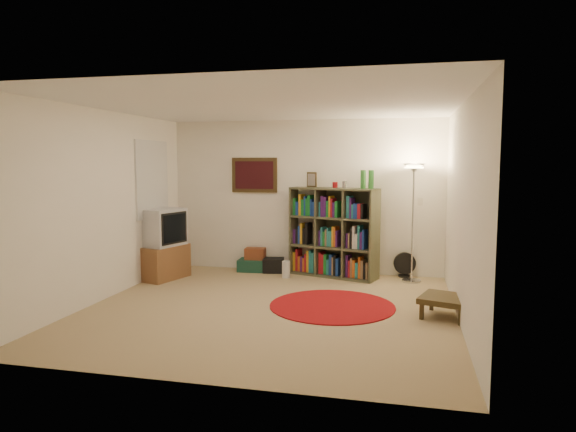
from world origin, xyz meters
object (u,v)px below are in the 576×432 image
object	(u,v)px
tv_stand	(162,245)
suitcase	(257,265)
bookshelf	(333,234)
side_table	(446,300)
floor_fan	(405,265)
floor_lamp	(414,184)

from	to	relation	value
tv_stand	suitcase	size ratio (longest dim) A/B	1.73
bookshelf	side_table	distance (m)	2.53
suitcase	side_table	xyz separation A→B (m)	(2.89, -2.00, 0.11)
tv_stand	suitcase	bearing A→B (deg)	50.93
floor_fan	tv_stand	bearing A→B (deg)	-171.57
bookshelf	floor_fan	distance (m)	1.24
floor_fan	bookshelf	bearing A→B (deg)	-177.40
floor_lamp	bookshelf	bearing A→B (deg)	173.56
floor_fan	suitcase	xyz separation A→B (m)	(-2.41, -0.06, -0.10)
side_table	floor_fan	bearing A→B (deg)	103.00
floor_lamp	floor_fan	xyz separation A→B (m)	(-0.10, 0.31, -1.29)
suitcase	floor_fan	bearing A→B (deg)	-2.53
bookshelf	floor_lamp	xyz separation A→B (m)	(1.23, -0.14, 0.81)
floor_fan	tv_stand	size ratio (longest dim) A/B	0.36
bookshelf	suitcase	distance (m)	1.41
floor_lamp	tv_stand	size ratio (longest dim) A/B	1.63
suitcase	side_table	distance (m)	3.52
bookshelf	suitcase	bearing A→B (deg)	-167.13
tv_stand	side_table	distance (m)	4.34
floor_fan	suitcase	world-z (taller)	floor_fan
floor_lamp	suitcase	xyz separation A→B (m)	(-2.52, 0.24, -1.39)
bookshelf	floor_fan	world-z (taller)	bookshelf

